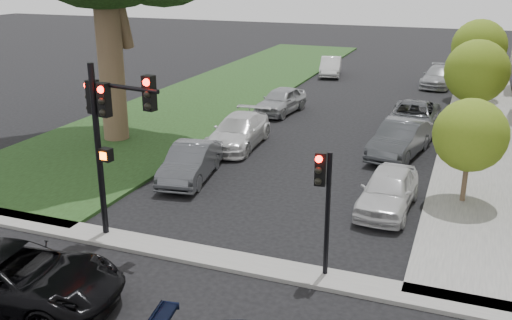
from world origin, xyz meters
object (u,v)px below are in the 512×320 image
(car_parked_0, at_px, (388,190))
(car_parked_7, at_px, (281,101))
(small_tree_c, at_px, (479,46))
(traffic_signal_main, at_px, (109,121))
(car_parked_2, at_px, (413,117))
(car_parked_4, at_px, (438,77))
(small_tree_a, at_px, (470,135))
(small_tree_b, at_px, (477,72))
(car_cross_near, at_px, (10,277))
(car_parked_6, at_px, (239,131))
(car_parked_5, at_px, (191,162))
(traffic_signal_secondary, at_px, (324,192))
(car_parked_1, at_px, (400,139))
(car_parked_9, at_px, (331,66))

(car_parked_0, bearing_deg, car_parked_7, 126.08)
(small_tree_c, xyz_separation_m, traffic_signal_main, (-9.59, -23.98, 0.41))
(car_parked_2, relative_size, car_parked_4, 1.09)
(small_tree_c, xyz_separation_m, car_parked_2, (-2.69, -8.62, -2.51))
(small_tree_a, relative_size, small_tree_b, 0.81)
(car_cross_near, relative_size, car_parked_6, 1.12)
(small_tree_c, xyz_separation_m, car_parked_5, (-9.81, -18.75, -2.53))
(small_tree_c, relative_size, car_parked_2, 0.96)
(small_tree_c, distance_m, car_parked_7, 12.76)
(traffic_signal_main, height_order, traffic_signal_secondary, traffic_signal_main)
(car_parked_1, bearing_deg, car_parked_0, -75.98)
(car_parked_4, bearing_deg, car_parked_2, -87.09)
(traffic_signal_secondary, height_order, car_cross_near, traffic_signal_secondary)
(car_parked_0, relative_size, car_parked_9, 0.99)
(small_tree_b, relative_size, small_tree_c, 0.94)
(car_parked_5, bearing_deg, small_tree_c, 53.00)
(car_cross_near, bearing_deg, car_parked_2, -29.00)
(car_cross_near, distance_m, car_parked_6, 13.81)
(car_parked_1, bearing_deg, car_parked_7, 153.34)
(car_parked_5, xyz_separation_m, car_parked_7, (-0.12, 11.14, 0.02))
(small_tree_b, xyz_separation_m, car_parked_5, (-9.81, -10.71, -2.33))
(traffic_signal_main, relative_size, car_parked_7, 1.26)
(car_parked_5, bearing_deg, car_cross_near, -99.70)
(small_tree_c, xyz_separation_m, car_parked_6, (-9.74, -14.17, -2.51))
(car_parked_5, height_order, car_parked_7, car_parked_7)
(small_tree_a, height_order, traffic_signal_secondary, small_tree_a)
(small_tree_b, height_order, car_parked_2, small_tree_b)
(car_parked_1, bearing_deg, car_parked_6, -160.32)
(small_tree_a, distance_m, car_parked_5, 10.05)
(car_parked_5, bearing_deg, traffic_signal_secondary, -48.37)
(car_parked_4, height_order, car_parked_6, car_parked_6)
(car_parked_1, height_order, car_parked_2, car_parked_1)
(car_parked_9, bearing_deg, car_parked_6, -99.45)
(small_tree_c, height_order, car_parked_0, small_tree_c)
(car_parked_4, distance_m, car_parked_9, 7.92)
(small_tree_b, bearing_deg, car_parked_9, 128.62)
(traffic_signal_secondary, distance_m, car_parked_1, 11.16)
(car_parked_6, xyz_separation_m, car_parked_7, (-0.19, 6.56, 0.00))
(traffic_signal_secondary, distance_m, car_parked_5, 8.55)
(car_parked_7, bearing_deg, car_parked_6, -81.58)
(car_parked_5, distance_m, car_parked_7, 11.14)
(car_parked_1, height_order, car_parked_4, car_parked_1)
(traffic_signal_secondary, height_order, car_parked_9, traffic_signal_secondary)
(small_tree_b, distance_m, car_parked_9, 16.42)
(car_parked_7, bearing_deg, car_parked_1, -30.12)
(small_tree_c, xyz_separation_m, car_parked_1, (-2.75, -13.00, -2.46))
(traffic_signal_secondary, bearing_deg, car_parked_7, 112.00)
(small_tree_b, xyz_separation_m, car_parked_2, (-2.69, -0.57, -2.32))
(car_parked_5, bearing_deg, car_parked_2, 45.54)
(car_parked_9, bearing_deg, car_parked_1, -77.94)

